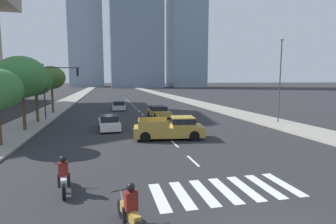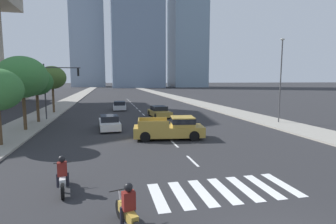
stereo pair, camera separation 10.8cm
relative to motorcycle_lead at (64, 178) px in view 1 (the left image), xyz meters
name	(u,v)px [view 1 (the left image)]	position (x,y,z in m)	size (l,w,h in m)	color
sidewalk_east	(225,110)	(18.54, 24.39, -0.51)	(4.00, 260.00, 0.15)	gray
sidewalk_west	(43,115)	(-5.96, 24.39, -0.51)	(4.00, 260.00, 0.15)	gray
crosswalk_near	(225,190)	(6.29, -1.34, -0.58)	(5.85, 2.57, 0.01)	silver
lane_divider_center	(139,111)	(6.29, 26.66, -0.58)	(0.14, 50.00, 0.01)	silver
motorcycle_lead	(64,178)	(0.00, 0.00, 0.00)	(0.70, 2.10, 1.49)	black
motorcycle_third	(130,212)	(2.32, -3.34, 0.00)	(0.86, 2.09, 1.49)	black
pickup_truck	(172,128)	(6.52, 8.27, 0.23)	(5.45, 2.70, 1.67)	#B28E38
sedan_gold_0	(159,112)	(7.89, 20.20, 0.01)	(2.31, 4.45, 1.30)	#B28E38
sedan_silver_1	(119,106)	(3.56, 28.94, 0.00)	(2.02, 4.58, 1.27)	#B7BABF
sedan_white_2	(109,123)	(1.93, 13.28, 0.01)	(1.95, 4.48, 1.28)	silver
traffic_signal_far	(57,82)	(-3.40, 20.23, 3.64)	(4.06, 0.28, 6.00)	#333335
street_lamp_east	(280,75)	(18.84, 12.73, 4.36)	(0.50, 0.24, 8.36)	#3F3F42
street_tree_second	(22,77)	(-5.16, 13.96, 4.07)	(4.14, 4.14, 6.28)	#4C3823
street_tree_third	(36,82)	(-5.16, 18.44, 3.64)	(3.24, 3.24, 5.47)	#4C3823
street_tree_fourth	(51,78)	(-5.16, 26.65, 4.13)	(3.53, 3.53, 6.08)	#4C3823
office_tower_left_skyline	(86,15)	(-9.38, 172.41, 45.47)	(20.59, 23.86, 93.16)	#8C9EB2
office_tower_right_skyline	(186,8)	(51.08, 150.19, 47.52)	(20.62, 22.46, 97.26)	#7A93A8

